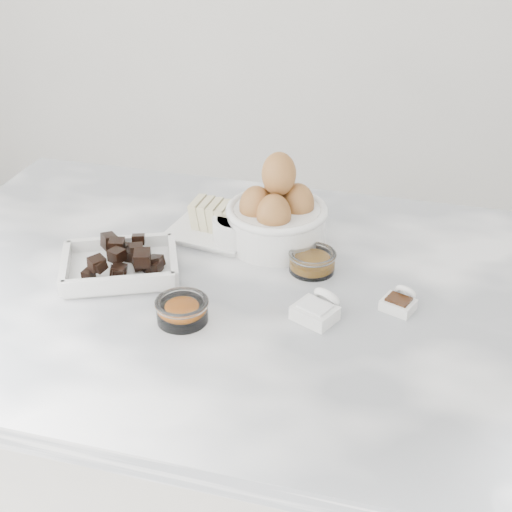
{
  "coord_description": "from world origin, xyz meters",
  "views": [
    {
      "loc": [
        0.29,
        -0.96,
        1.58
      ],
      "look_at": [
        0.02,
        0.03,
        0.98
      ],
      "focal_mm": 50.0,
      "sensor_mm": 36.0,
      "label": 1
    }
  ],
  "objects_px": {
    "chocolate_dish": "(120,262)",
    "butter_plate": "(213,222)",
    "zest_bowl": "(182,309)",
    "vanilla_spoon": "(400,301)",
    "egg_bowl": "(277,215)",
    "salt_spoon": "(318,309)",
    "sugar_ramekin": "(237,231)",
    "honey_bowl": "(312,261)"
  },
  "relations": [
    {
      "from": "chocolate_dish",
      "to": "vanilla_spoon",
      "type": "relative_size",
      "value": 3.35
    },
    {
      "from": "zest_bowl",
      "to": "vanilla_spoon",
      "type": "distance_m",
      "value": 0.34
    },
    {
      "from": "zest_bowl",
      "to": "vanilla_spoon",
      "type": "xyz_separation_m",
      "value": [
        0.32,
        0.12,
        -0.01
      ]
    },
    {
      "from": "honey_bowl",
      "to": "vanilla_spoon",
      "type": "xyz_separation_m",
      "value": [
        0.16,
        -0.08,
        -0.01
      ]
    },
    {
      "from": "sugar_ramekin",
      "to": "zest_bowl",
      "type": "xyz_separation_m",
      "value": [
        -0.02,
        -0.25,
        -0.01
      ]
    },
    {
      "from": "sugar_ramekin",
      "to": "honey_bowl",
      "type": "distance_m",
      "value": 0.16
    },
    {
      "from": "chocolate_dish",
      "to": "butter_plate",
      "type": "xyz_separation_m",
      "value": [
        0.11,
        0.18,
        0.0
      ]
    },
    {
      "from": "vanilla_spoon",
      "to": "chocolate_dish",
      "type": "bearing_deg",
      "value": -177.58
    },
    {
      "from": "zest_bowl",
      "to": "vanilla_spoon",
      "type": "relative_size",
      "value": 1.19
    },
    {
      "from": "egg_bowl",
      "to": "vanilla_spoon",
      "type": "xyz_separation_m",
      "value": [
        0.24,
        -0.15,
        -0.04
      ]
    },
    {
      "from": "sugar_ramekin",
      "to": "vanilla_spoon",
      "type": "height_order",
      "value": "sugar_ramekin"
    },
    {
      "from": "butter_plate",
      "to": "zest_bowl",
      "type": "height_order",
      "value": "butter_plate"
    },
    {
      "from": "egg_bowl",
      "to": "honey_bowl",
      "type": "xyz_separation_m",
      "value": [
        0.08,
        -0.08,
        -0.04
      ]
    },
    {
      "from": "chocolate_dish",
      "to": "sugar_ramekin",
      "type": "relative_size",
      "value": 2.61
    },
    {
      "from": "zest_bowl",
      "to": "salt_spoon",
      "type": "distance_m",
      "value": 0.21
    },
    {
      "from": "chocolate_dish",
      "to": "butter_plate",
      "type": "distance_m",
      "value": 0.21
    },
    {
      "from": "zest_bowl",
      "to": "salt_spoon",
      "type": "height_order",
      "value": "salt_spoon"
    },
    {
      "from": "zest_bowl",
      "to": "egg_bowl",
      "type": "bearing_deg",
      "value": 73.31
    },
    {
      "from": "chocolate_dish",
      "to": "vanilla_spoon",
      "type": "distance_m",
      "value": 0.47
    },
    {
      "from": "honey_bowl",
      "to": "vanilla_spoon",
      "type": "distance_m",
      "value": 0.17
    },
    {
      "from": "sugar_ramekin",
      "to": "honey_bowl",
      "type": "relative_size",
      "value": 1.1
    },
    {
      "from": "butter_plate",
      "to": "sugar_ramekin",
      "type": "height_order",
      "value": "butter_plate"
    },
    {
      "from": "chocolate_dish",
      "to": "butter_plate",
      "type": "bearing_deg",
      "value": 59.06
    },
    {
      "from": "chocolate_dish",
      "to": "salt_spoon",
      "type": "relative_size",
      "value": 2.58
    },
    {
      "from": "egg_bowl",
      "to": "zest_bowl",
      "type": "distance_m",
      "value": 0.29
    },
    {
      "from": "sugar_ramekin",
      "to": "egg_bowl",
      "type": "distance_m",
      "value": 0.08
    },
    {
      "from": "butter_plate",
      "to": "zest_bowl",
      "type": "bearing_deg",
      "value": -81.55
    },
    {
      "from": "sugar_ramekin",
      "to": "egg_bowl",
      "type": "xyz_separation_m",
      "value": [
        0.07,
        0.03,
        0.03
      ]
    },
    {
      "from": "honey_bowl",
      "to": "zest_bowl",
      "type": "bearing_deg",
      "value": -129.91
    },
    {
      "from": "chocolate_dish",
      "to": "vanilla_spoon",
      "type": "xyz_separation_m",
      "value": [
        0.47,
        0.02,
        -0.01
      ]
    },
    {
      "from": "chocolate_dish",
      "to": "honey_bowl",
      "type": "xyz_separation_m",
      "value": [
        0.31,
        0.1,
        -0.0
      ]
    },
    {
      "from": "chocolate_dish",
      "to": "salt_spoon",
      "type": "bearing_deg",
      "value": -6.25
    },
    {
      "from": "butter_plate",
      "to": "vanilla_spoon",
      "type": "height_order",
      "value": "butter_plate"
    },
    {
      "from": "sugar_ramekin",
      "to": "salt_spoon",
      "type": "bearing_deg",
      "value": -45.14
    },
    {
      "from": "egg_bowl",
      "to": "sugar_ramekin",
      "type": "bearing_deg",
      "value": -158.15
    },
    {
      "from": "chocolate_dish",
      "to": "zest_bowl",
      "type": "relative_size",
      "value": 2.81
    },
    {
      "from": "butter_plate",
      "to": "honey_bowl",
      "type": "xyz_separation_m",
      "value": [
        0.21,
        -0.08,
        -0.0
      ]
    },
    {
      "from": "butter_plate",
      "to": "sugar_ramekin",
      "type": "distance_m",
      "value": 0.07
    },
    {
      "from": "honey_bowl",
      "to": "zest_bowl",
      "type": "distance_m",
      "value": 0.26
    },
    {
      "from": "vanilla_spoon",
      "to": "egg_bowl",
      "type": "bearing_deg",
      "value": 147.22
    },
    {
      "from": "zest_bowl",
      "to": "butter_plate",
      "type": "bearing_deg",
      "value": 98.45
    },
    {
      "from": "chocolate_dish",
      "to": "egg_bowl",
      "type": "xyz_separation_m",
      "value": [
        0.23,
        0.17,
        0.04
      ]
    }
  ]
}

